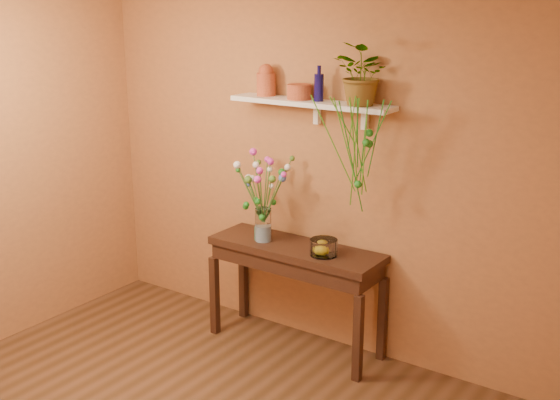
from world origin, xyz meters
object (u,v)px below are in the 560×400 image
at_px(spider_plant, 364,74).
at_px(glass_bowl, 324,248).
at_px(sideboard, 296,261).
at_px(blue_bottle, 319,87).
at_px(terracotta_jug, 266,81).
at_px(glass_vase, 263,227).
at_px(bouquet, 262,180).

height_order(spider_plant, glass_bowl, spider_plant).
bearing_deg(sideboard, blue_bottle, 45.42).
bearing_deg(spider_plant, terracotta_jug, 177.11).
xyz_separation_m(sideboard, glass_bowl, (0.28, -0.06, 0.18)).
bearing_deg(spider_plant, glass_vase, -169.12).
bearing_deg(glass_bowl, glass_vase, 179.05).
bearing_deg(bouquet, glass_bowl, 0.88).
xyz_separation_m(spider_plant, glass_bowl, (-0.20, -0.15, -1.26)).
xyz_separation_m(spider_plant, glass_vase, (-0.76, -0.15, -1.21)).
relative_size(sideboard, bouquet, 2.47).
distance_m(blue_bottle, spider_plant, 0.39).
bearing_deg(terracotta_jug, glass_vase, -61.89).
bearing_deg(sideboard, spider_plant, 11.42).
height_order(glass_vase, glass_bowl, glass_vase).
xyz_separation_m(spider_plant, bouquet, (-0.75, -0.16, -0.82)).
bearing_deg(terracotta_jug, sideboard, -20.71).
distance_m(terracotta_jug, spider_plant, 0.86).
relative_size(terracotta_jug, blue_bottle, 0.94).
bearing_deg(bouquet, spider_plant, 12.23).
distance_m(sideboard, terracotta_jug, 1.39).
distance_m(blue_bottle, glass_bowl, 1.17).
bearing_deg(terracotta_jug, spider_plant, -2.89).
bearing_deg(bouquet, sideboard, 13.67).
height_order(blue_bottle, glass_vase, blue_bottle).
distance_m(terracotta_jug, glass_vase, 1.12).
bearing_deg(sideboard, glass_vase, -170.10).
relative_size(sideboard, glass_vase, 5.28).
bearing_deg(sideboard, glass_bowl, -11.35).
distance_m(bouquet, glass_bowl, 0.70).
xyz_separation_m(blue_bottle, glass_vase, (-0.39, -0.16, -1.09)).
distance_m(terracotta_jug, glass_bowl, 1.35).
height_order(terracotta_jug, spider_plant, spider_plant).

